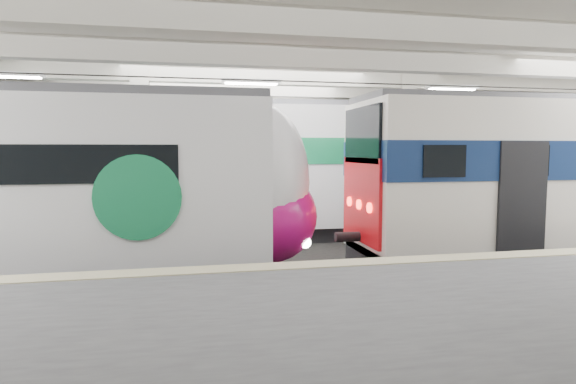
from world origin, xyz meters
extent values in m
cube|color=black|center=(0.00, 0.00, -0.05)|extent=(36.00, 24.00, 0.10)
cube|color=silver|center=(0.00, 0.00, 5.55)|extent=(36.00, 24.00, 0.20)
cube|color=beige|center=(0.00, 10.00, 2.75)|extent=(30.00, 0.10, 5.50)
cube|color=beige|center=(0.00, -3.25, 1.11)|extent=(30.00, 0.50, 0.02)
cube|color=beige|center=(-3.00, 3.00, 2.75)|extent=(0.50, 0.50, 5.50)
cube|color=beige|center=(5.00, 3.00, 2.75)|extent=(0.50, 0.50, 5.50)
cube|color=beige|center=(0.00, 0.00, 5.25)|extent=(30.00, 18.00, 0.50)
cube|color=#59544C|center=(0.00, 0.00, 0.08)|extent=(30.00, 1.52, 0.16)
cube|color=#59544C|center=(0.00, 5.50, 0.08)|extent=(30.00, 1.52, 0.16)
cylinder|color=black|center=(0.00, 0.00, 4.70)|extent=(30.00, 0.03, 0.03)
cylinder|color=black|center=(0.00, 5.50, 4.70)|extent=(30.00, 0.03, 0.03)
cube|color=white|center=(0.00, -2.00, 4.92)|extent=(26.00, 8.40, 0.12)
ellipsoid|color=white|center=(0.01, 0.00, 2.34)|extent=(2.17, 2.68, 3.61)
ellipsoid|color=#C41072|center=(0.13, 0.00, 1.53)|extent=(2.30, 2.74, 2.21)
cylinder|color=#188750|center=(-2.69, -1.40, 2.16)|extent=(1.70, 0.06, 1.70)
cube|color=red|center=(2.46, 0.00, 1.86)|extent=(0.08, 2.48, 2.08)
cube|color=black|center=(2.46, 0.00, 3.45)|extent=(0.08, 2.33, 1.36)
cube|color=white|center=(-3.93, 5.50, 2.53)|extent=(14.98, 3.27, 4.05)
cube|color=#188750|center=(-3.93, 5.50, 3.06)|extent=(15.02, 3.34, 0.85)
cube|color=#4C4C51|center=(-3.93, 5.50, 4.66)|extent=(14.97, 2.74, 0.16)
cube|color=black|center=(-3.93, 5.50, 0.30)|extent=(14.98, 2.95, 0.60)
camera|label=1|loc=(-1.69, -11.20, 3.10)|focal=30.00mm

